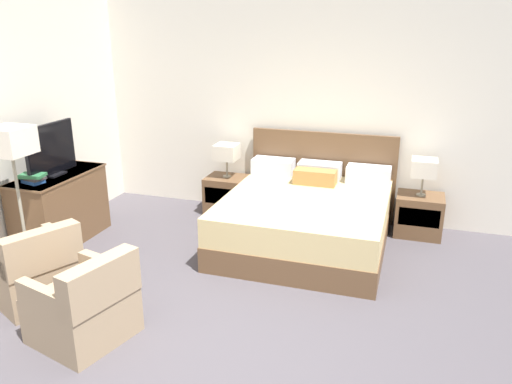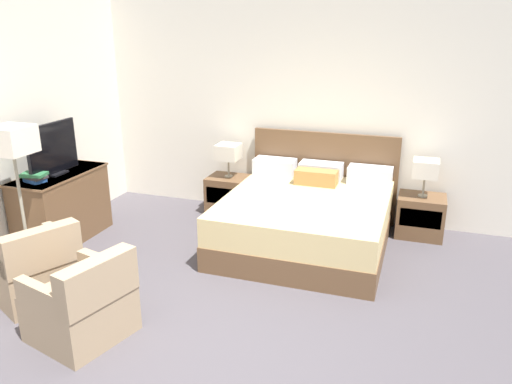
{
  "view_description": "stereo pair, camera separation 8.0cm",
  "coord_description": "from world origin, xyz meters",
  "px_view_note": "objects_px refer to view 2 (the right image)",
  "views": [
    {
      "loc": [
        1.43,
        -3.0,
        2.45
      ],
      "look_at": [
        -0.11,
        1.79,
        0.75
      ],
      "focal_mm": 35.0,
      "sensor_mm": 36.0,
      "label": 1
    },
    {
      "loc": [
        1.51,
        -2.98,
        2.45
      ],
      "look_at": [
        -0.11,
        1.79,
        0.75
      ],
      "focal_mm": 35.0,
      "sensor_mm": 36.0,
      "label": 2
    }
  ],
  "objects_px": {
    "armchair_by_window": "(35,270)",
    "floor_lamp": "(13,149)",
    "book_blue_cover": "(37,177)",
    "armchair_companion": "(83,306)",
    "bed": "(307,218)",
    "table_lamp_left": "(228,152)",
    "dresser": "(62,206)",
    "book_small_top": "(34,174)",
    "nightstand_left": "(229,194)",
    "table_lamp_right": "(426,169)",
    "book_red_cover": "(35,180)",
    "nightstand_right": "(420,216)",
    "tv": "(53,150)"
  },
  "relations": [
    {
      "from": "nightstand_left",
      "to": "dresser",
      "type": "distance_m",
      "value": 2.13
    },
    {
      "from": "nightstand_left",
      "to": "book_small_top",
      "type": "xyz_separation_m",
      "value": [
        -1.53,
        -1.83,
        0.66
      ]
    },
    {
      "from": "nightstand_right",
      "to": "table_lamp_right",
      "type": "distance_m",
      "value": 0.59
    },
    {
      "from": "nightstand_left",
      "to": "table_lamp_left",
      "type": "distance_m",
      "value": 0.59
    },
    {
      "from": "armchair_by_window",
      "to": "floor_lamp",
      "type": "xyz_separation_m",
      "value": [
        -0.51,
        0.46,
        1.01
      ]
    },
    {
      "from": "table_lamp_right",
      "to": "book_small_top",
      "type": "height_order",
      "value": "table_lamp_right"
    },
    {
      "from": "table_lamp_right",
      "to": "book_red_cover",
      "type": "relative_size",
      "value": 2.07
    },
    {
      "from": "table_lamp_right",
      "to": "nightstand_right",
      "type": "bearing_deg",
      "value": -90.0
    },
    {
      "from": "nightstand_left",
      "to": "table_lamp_right",
      "type": "bearing_deg",
      "value": 0.03
    },
    {
      "from": "dresser",
      "to": "book_blue_cover",
      "type": "distance_m",
      "value": 0.57
    },
    {
      "from": "table_lamp_right",
      "to": "floor_lamp",
      "type": "relative_size",
      "value": 0.3
    },
    {
      "from": "floor_lamp",
      "to": "book_blue_cover",
      "type": "bearing_deg",
      "value": 107.73
    },
    {
      "from": "dresser",
      "to": "armchair_by_window",
      "type": "height_order",
      "value": "dresser"
    },
    {
      "from": "nightstand_right",
      "to": "book_small_top",
      "type": "distance_m",
      "value": 4.47
    },
    {
      "from": "bed",
      "to": "tv",
      "type": "xyz_separation_m",
      "value": [
        -2.76,
        -0.82,
        0.78
      ]
    },
    {
      "from": "table_lamp_left",
      "to": "dresser",
      "type": "height_order",
      "value": "table_lamp_left"
    },
    {
      "from": "table_lamp_right",
      "to": "book_blue_cover",
      "type": "relative_size",
      "value": 2.42
    },
    {
      "from": "bed",
      "to": "armchair_companion",
      "type": "bearing_deg",
      "value": -118.68
    },
    {
      "from": "dresser",
      "to": "floor_lamp",
      "type": "relative_size",
      "value": 0.77
    },
    {
      "from": "dresser",
      "to": "tv",
      "type": "height_order",
      "value": "tv"
    },
    {
      "from": "nightstand_left",
      "to": "book_blue_cover",
      "type": "bearing_deg",
      "value": -129.28
    },
    {
      "from": "book_red_cover",
      "to": "floor_lamp",
      "type": "height_order",
      "value": "floor_lamp"
    },
    {
      "from": "table_lamp_right",
      "to": "armchair_by_window",
      "type": "relative_size",
      "value": 0.49
    },
    {
      "from": "armchair_companion",
      "to": "book_blue_cover",
      "type": "bearing_deg",
      "value": 139.6
    },
    {
      "from": "table_lamp_left",
      "to": "book_red_cover",
      "type": "height_order",
      "value": "table_lamp_left"
    },
    {
      "from": "tv",
      "to": "floor_lamp",
      "type": "xyz_separation_m",
      "value": [
        0.14,
        -0.7,
        0.19
      ]
    },
    {
      "from": "dresser",
      "to": "book_red_cover",
      "type": "height_order",
      "value": "book_red_cover"
    },
    {
      "from": "book_red_cover",
      "to": "armchair_by_window",
      "type": "distance_m",
      "value": 1.21
    },
    {
      "from": "bed",
      "to": "armchair_by_window",
      "type": "height_order",
      "value": "bed"
    },
    {
      "from": "book_small_top",
      "to": "armchair_by_window",
      "type": "bearing_deg",
      "value": -51.83
    },
    {
      "from": "nightstand_right",
      "to": "table_lamp_right",
      "type": "relative_size",
      "value": 1.23
    },
    {
      "from": "book_small_top",
      "to": "armchair_companion",
      "type": "relative_size",
      "value": 0.31
    },
    {
      "from": "bed",
      "to": "nightstand_left",
      "type": "relative_size",
      "value": 3.63
    },
    {
      "from": "book_red_cover",
      "to": "floor_lamp",
      "type": "distance_m",
      "value": 0.61
    },
    {
      "from": "table_lamp_left",
      "to": "tv",
      "type": "height_order",
      "value": "tv"
    },
    {
      "from": "table_lamp_left",
      "to": "dresser",
      "type": "relative_size",
      "value": 0.38
    },
    {
      "from": "nightstand_right",
      "to": "tv",
      "type": "height_order",
      "value": "tv"
    },
    {
      "from": "book_red_cover",
      "to": "table_lamp_right",
      "type": "bearing_deg",
      "value": 24.56
    },
    {
      "from": "nightstand_left",
      "to": "armchair_companion",
      "type": "height_order",
      "value": "armchair_companion"
    },
    {
      "from": "armchair_companion",
      "to": "floor_lamp",
      "type": "relative_size",
      "value": 0.55
    },
    {
      "from": "table_lamp_left",
      "to": "floor_lamp",
      "type": "relative_size",
      "value": 0.3
    },
    {
      "from": "bed",
      "to": "dresser",
      "type": "distance_m",
      "value": 2.87
    },
    {
      "from": "tv",
      "to": "armchair_by_window",
      "type": "bearing_deg",
      "value": -60.97
    },
    {
      "from": "nightstand_right",
      "to": "armchair_by_window",
      "type": "relative_size",
      "value": 0.6
    },
    {
      "from": "bed",
      "to": "book_small_top",
      "type": "distance_m",
      "value": 3.06
    },
    {
      "from": "nightstand_left",
      "to": "book_red_cover",
      "type": "distance_m",
      "value": 2.46
    },
    {
      "from": "nightstand_left",
      "to": "table_lamp_right",
      "type": "relative_size",
      "value": 1.23
    },
    {
      "from": "table_lamp_right",
      "to": "book_blue_cover",
      "type": "height_order",
      "value": "table_lamp_right"
    },
    {
      "from": "book_blue_cover",
      "to": "armchair_companion",
      "type": "xyz_separation_m",
      "value": [
        1.45,
        -1.23,
        -0.59
      ]
    },
    {
      "from": "book_blue_cover",
      "to": "armchair_companion",
      "type": "relative_size",
      "value": 0.22
    }
  ]
}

